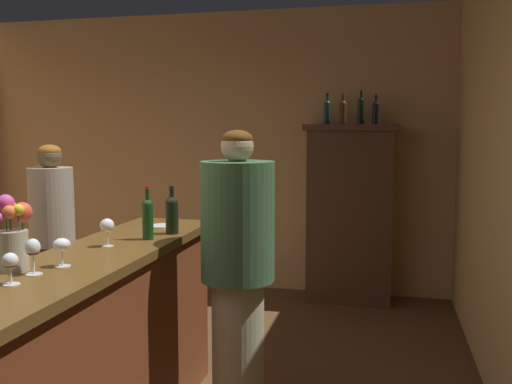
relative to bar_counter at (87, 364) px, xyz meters
name	(u,v)px	position (x,y,z in m)	size (l,w,h in m)	color
wall_back	(207,151)	(-0.48, 3.37, 0.90)	(5.18, 0.12, 2.87)	tan
bar_counter	(87,364)	(0.00, 0.00, 0.00)	(0.53, 2.41, 1.06)	brown
display_cabinet	(350,210)	(1.06, 3.06, 0.36)	(0.88, 0.44, 1.72)	#442F20
wine_bottle_rose	(172,213)	(0.18, 0.68, 0.65)	(0.08, 0.08, 0.28)	black
wine_bottle_malbec	(148,217)	(0.11, 0.49, 0.65)	(0.06, 0.06, 0.30)	#173D17
wine_glass_front	(33,250)	(-0.04, -0.33, 0.63)	(0.07, 0.07, 0.15)	white
wine_glass_mid	(62,246)	(0.00, -0.18, 0.62)	(0.08, 0.08, 0.13)	white
wine_glass_rear	(10,263)	(-0.03, -0.49, 0.61)	(0.07, 0.07, 0.13)	white
wine_glass_spare	(107,226)	(-0.01, 0.26, 0.63)	(0.07, 0.07, 0.15)	white
flower_arrangement	(13,236)	(-0.16, -0.28, 0.67)	(0.13, 0.16, 0.33)	tan
cheese_plate	(162,226)	(0.03, 0.88, 0.53)	(0.16, 0.16, 0.01)	white
display_bottle_left	(327,111)	(0.83, 3.06, 1.31)	(0.06, 0.06, 0.30)	#1A2F34
display_bottle_midleft	(343,111)	(0.98, 3.06, 1.31)	(0.07, 0.07, 0.30)	#492C17
display_bottle_center	(361,109)	(1.15, 3.06, 1.33)	(0.06, 0.06, 0.32)	black
display_bottle_midright	(376,111)	(1.29, 3.06, 1.31)	(0.07, 0.07, 0.29)	black
patron_tall	(53,238)	(-1.04, 1.34, 0.32)	(0.33, 0.33, 1.56)	maroon
bartender	(238,271)	(0.62, 0.52, 0.37)	(0.40, 0.40, 1.66)	#B3B18E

